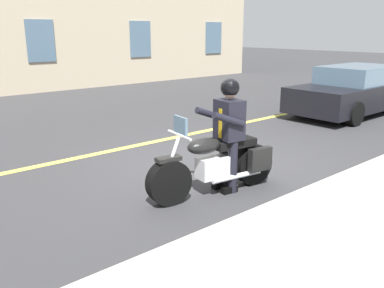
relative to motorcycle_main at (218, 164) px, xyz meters
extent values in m
plane|color=#333335|center=(-0.78, -1.02, -0.45)|extent=(80.00, 80.00, 0.00)
cube|color=#E5DB4C|center=(-0.78, -3.02, -0.45)|extent=(60.00, 0.16, 0.01)
cylinder|color=black|center=(0.84, -0.13, -0.12)|extent=(0.68, 0.29, 0.66)
cylinder|color=black|center=(-0.70, 0.10, -0.12)|extent=(0.68, 0.29, 0.66)
cube|color=silver|center=(0.04, -0.01, -0.03)|extent=(0.59, 0.36, 0.32)
ellipsoid|color=black|center=(0.24, -0.04, 0.33)|extent=(0.59, 0.36, 0.24)
cube|color=black|center=(-0.30, 0.04, 0.29)|extent=(0.73, 0.38, 0.12)
cube|color=black|center=(-0.62, 0.31, 0.03)|extent=(0.41, 0.18, 0.36)
cube|color=black|center=(-0.68, -0.13, 0.03)|extent=(0.41, 0.18, 0.36)
cylinder|color=silver|center=(0.82, -0.12, 0.15)|extent=(0.35, 0.10, 0.76)
cylinder|color=silver|center=(0.66, -0.10, 0.55)|extent=(0.12, 0.60, 0.04)
cube|color=black|center=(0.84, -0.13, 0.23)|extent=(0.38, 0.21, 0.06)
cylinder|color=silver|center=(-0.23, 0.19, -0.19)|extent=(0.90, 0.21, 0.08)
cube|color=slate|center=(0.64, -0.10, 0.67)|extent=(0.09, 0.32, 0.28)
cylinder|color=black|center=(-0.19, 0.15, -0.03)|extent=(0.14, 0.14, 0.84)
cube|color=black|center=(-0.13, 0.14, -0.40)|extent=(0.27, 0.15, 0.10)
cylinder|color=black|center=(-0.22, -0.09, -0.03)|extent=(0.14, 0.14, 0.84)
cube|color=black|center=(-0.16, -0.10, -0.40)|extent=(0.27, 0.15, 0.10)
cube|color=black|center=(-0.20, 0.03, 0.67)|extent=(0.37, 0.44, 0.60)
cube|color=#B28C14|center=(-0.04, 0.00, 0.63)|extent=(0.03, 0.07, 0.44)
cylinder|color=black|center=(0.01, 0.22, 0.73)|extent=(0.56, 0.18, 0.28)
cylinder|color=black|center=(-0.06, -0.22, 0.73)|extent=(0.56, 0.18, 0.28)
sphere|color=tan|center=(-0.20, 0.03, 1.10)|extent=(0.22, 0.22, 0.22)
sphere|color=black|center=(-0.20, 0.03, 1.15)|extent=(0.28, 0.28, 0.28)
cube|color=black|center=(-7.31, -1.79, 0.10)|extent=(4.60, 1.80, 0.70)
cube|color=slate|center=(-7.51, -1.79, 0.65)|extent=(2.40, 1.60, 0.60)
cylinder|color=black|center=(-5.86, -0.94, -0.13)|extent=(0.64, 0.22, 0.64)
cylinder|color=black|center=(-5.86, -2.64, -0.13)|extent=(0.64, 0.22, 0.64)
cylinder|color=black|center=(-8.76, -2.64, -0.13)|extent=(0.64, 0.22, 0.64)
cube|color=slate|center=(-11.31, -11.99, 1.55)|extent=(1.10, 0.06, 1.60)
cube|color=slate|center=(-6.69, -11.99, 1.55)|extent=(1.10, 0.06, 1.60)
cube|color=slate|center=(-2.07, -11.99, 1.55)|extent=(1.10, 0.06, 1.60)
camera|label=1|loc=(4.14, 4.22, 1.97)|focal=38.37mm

